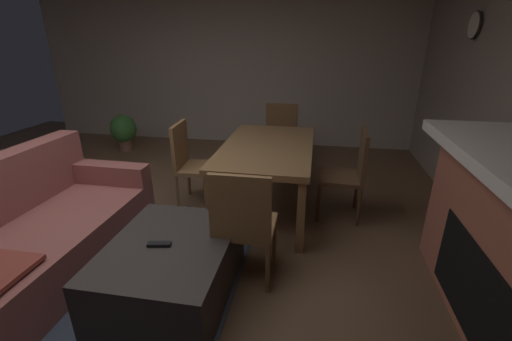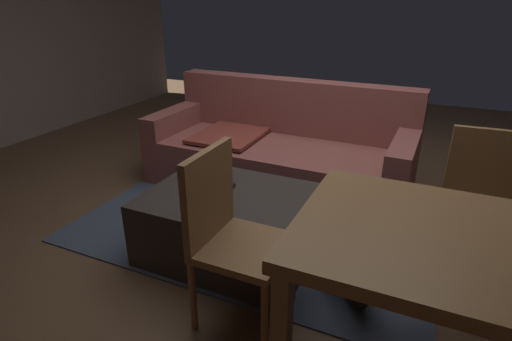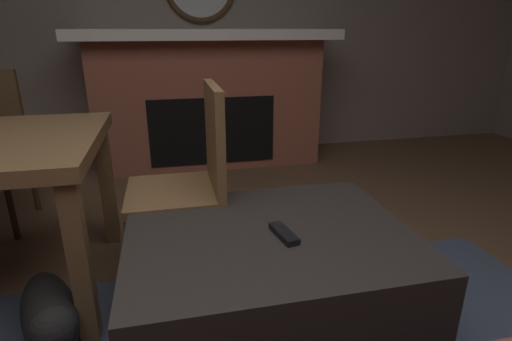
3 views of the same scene
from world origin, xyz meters
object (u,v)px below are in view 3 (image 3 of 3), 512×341
fireplace (208,98)px  dining_chair_west (193,173)px  ottoman_coffee_table (268,281)px  tv_remote (284,234)px  small_dog (50,316)px

fireplace → dining_chair_west: (0.27, 1.76, -0.06)m
ottoman_coffee_table → tv_remote: tv_remote is taller
tv_remote → small_dog: 0.92m
dining_chair_west → fireplace: bearing=-98.6°
tv_remote → dining_chair_west: bearing=-72.2°
small_dog → ottoman_coffee_table: bearing=176.5°
dining_chair_west → tv_remote: bearing=118.5°
tv_remote → small_dog: (0.87, -0.10, -0.29)m
tv_remote → small_dog: tv_remote is taller
tv_remote → dining_chair_west: (0.29, -0.53, 0.07)m
ottoman_coffee_table → tv_remote: bearing=131.5°
fireplace → ottoman_coffee_table: fireplace is taller
ottoman_coffee_table → small_dog: 0.83m
fireplace → small_dog: size_ratio=3.60×
ottoman_coffee_table → dining_chair_west: (0.24, -0.48, 0.30)m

